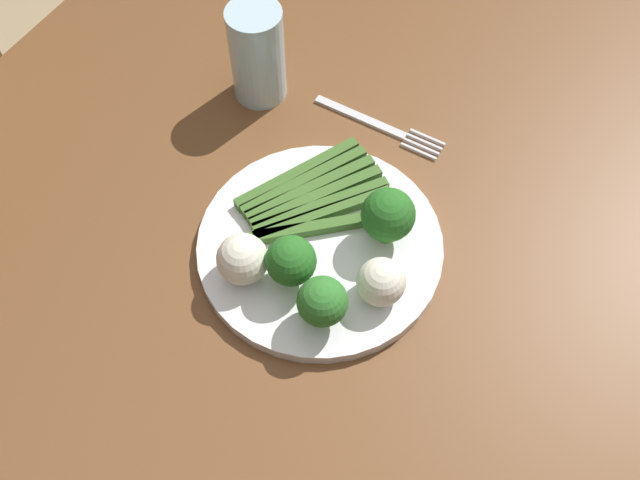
{
  "coord_description": "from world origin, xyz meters",
  "views": [
    {
      "loc": [
        0.33,
        0.21,
        1.41
      ],
      "look_at": [
        -0.01,
        0.01,
        0.77
      ],
      "focal_mm": 40.41,
      "sensor_mm": 36.0,
      "label": 1
    }
  ],
  "objects_px": {
    "broccoli_front_left": "(322,302)",
    "fork": "(380,126)",
    "broccoli_near_center": "(291,261)",
    "dining_table": "(306,294)",
    "plate": "(320,246)",
    "asparagus_bundle": "(314,198)",
    "cauliflower_right": "(381,282)",
    "water_glass": "(257,54)",
    "broccoli_left": "(388,215)",
    "cauliflower_front": "(243,259)"
  },
  "relations": [
    {
      "from": "cauliflower_front",
      "to": "water_glass",
      "type": "bearing_deg",
      "value": -150.69
    },
    {
      "from": "broccoli_near_center",
      "to": "cauliflower_right",
      "type": "height_order",
      "value": "broccoli_near_center"
    },
    {
      "from": "cauliflower_right",
      "to": "broccoli_left",
      "type": "bearing_deg",
      "value": -157.31
    },
    {
      "from": "cauliflower_front",
      "to": "broccoli_left",
      "type": "bearing_deg",
      "value": 136.82
    },
    {
      "from": "broccoli_front_left",
      "to": "cauliflower_right",
      "type": "relative_size",
      "value": 1.24
    },
    {
      "from": "asparagus_bundle",
      "to": "broccoli_front_left",
      "type": "height_order",
      "value": "broccoli_front_left"
    },
    {
      "from": "broccoli_front_left",
      "to": "cauliflower_right",
      "type": "height_order",
      "value": "broccoli_front_left"
    },
    {
      "from": "plate",
      "to": "cauliflower_front",
      "type": "bearing_deg",
      "value": -35.15
    },
    {
      "from": "water_glass",
      "to": "asparagus_bundle",
      "type": "bearing_deg",
      "value": 50.94
    },
    {
      "from": "broccoli_left",
      "to": "plate",
      "type": "bearing_deg",
      "value": -53.01
    },
    {
      "from": "dining_table",
      "to": "asparagus_bundle",
      "type": "height_order",
      "value": "asparagus_bundle"
    },
    {
      "from": "water_glass",
      "to": "plate",
      "type": "bearing_deg",
      "value": 47.94
    },
    {
      "from": "broccoli_front_left",
      "to": "water_glass",
      "type": "xyz_separation_m",
      "value": [
        -0.23,
        -0.22,
        0.01
      ]
    },
    {
      "from": "broccoli_near_center",
      "to": "dining_table",
      "type": "bearing_deg",
      "value": -165.53
    },
    {
      "from": "asparagus_bundle",
      "to": "cauliflower_front",
      "type": "xyz_separation_m",
      "value": [
        0.11,
        -0.02,
        0.02
      ]
    },
    {
      "from": "water_glass",
      "to": "broccoli_near_center",
      "type": "bearing_deg",
      "value": 39.53
    },
    {
      "from": "broccoli_front_left",
      "to": "cauliflower_right",
      "type": "xyz_separation_m",
      "value": [
        -0.05,
        0.04,
        -0.01
      ]
    },
    {
      "from": "broccoli_near_center",
      "to": "water_glass",
      "type": "height_order",
      "value": "water_glass"
    },
    {
      "from": "asparagus_bundle",
      "to": "cauliflower_right",
      "type": "xyz_separation_m",
      "value": [
        0.06,
        0.11,
        0.02
      ]
    },
    {
      "from": "cauliflower_front",
      "to": "fork",
      "type": "relative_size",
      "value": 0.32
    },
    {
      "from": "plate",
      "to": "cauliflower_front",
      "type": "xyz_separation_m",
      "value": [
        0.07,
        -0.05,
        0.03
      ]
    },
    {
      "from": "plate",
      "to": "broccoli_left",
      "type": "bearing_deg",
      "value": 126.99
    },
    {
      "from": "cauliflower_right",
      "to": "asparagus_bundle",
      "type": "bearing_deg",
      "value": -119.29
    },
    {
      "from": "dining_table",
      "to": "water_glass",
      "type": "height_order",
      "value": "water_glass"
    },
    {
      "from": "fork",
      "to": "cauliflower_front",
      "type": "bearing_deg",
      "value": -95.77
    },
    {
      "from": "cauliflower_right",
      "to": "water_glass",
      "type": "bearing_deg",
      "value": -125.07
    },
    {
      "from": "broccoli_front_left",
      "to": "water_glass",
      "type": "relative_size",
      "value": 0.5
    },
    {
      "from": "broccoli_front_left",
      "to": "fork",
      "type": "height_order",
      "value": "broccoli_front_left"
    },
    {
      "from": "broccoli_front_left",
      "to": "broccoli_near_center",
      "type": "bearing_deg",
      "value": -115.0
    },
    {
      "from": "broccoli_near_center",
      "to": "broccoli_left",
      "type": "height_order",
      "value": "broccoli_left"
    },
    {
      "from": "broccoli_near_center",
      "to": "cauliflower_right",
      "type": "relative_size",
      "value": 1.27
    },
    {
      "from": "fork",
      "to": "asparagus_bundle",
      "type": "bearing_deg",
      "value": -93.17
    },
    {
      "from": "plate",
      "to": "broccoli_near_center",
      "type": "relative_size",
      "value": 4.16
    },
    {
      "from": "plate",
      "to": "cauliflower_right",
      "type": "xyz_separation_m",
      "value": [
        0.02,
        0.08,
        0.03
      ]
    },
    {
      "from": "broccoli_front_left",
      "to": "plate",
      "type": "bearing_deg",
      "value": -148.36
    },
    {
      "from": "cauliflower_front",
      "to": "broccoli_near_center",
      "type": "bearing_deg",
      "value": 111.09
    },
    {
      "from": "broccoli_near_center",
      "to": "water_glass",
      "type": "relative_size",
      "value": 0.51
    },
    {
      "from": "plate",
      "to": "asparagus_bundle",
      "type": "height_order",
      "value": "asparagus_bundle"
    },
    {
      "from": "asparagus_bundle",
      "to": "water_glass",
      "type": "distance_m",
      "value": 0.19
    },
    {
      "from": "broccoli_near_center",
      "to": "fork",
      "type": "bearing_deg",
      "value": -174.73
    },
    {
      "from": "plate",
      "to": "water_glass",
      "type": "bearing_deg",
      "value": -132.06
    },
    {
      "from": "dining_table",
      "to": "asparagus_bundle",
      "type": "distance_m",
      "value": 0.13
    },
    {
      "from": "plate",
      "to": "fork",
      "type": "height_order",
      "value": "plate"
    },
    {
      "from": "plate",
      "to": "broccoli_left",
      "type": "xyz_separation_m",
      "value": [
        -0.04,
        0.05,
        0.05
      ]
    },
    {
      "from": "cauliflower_right",
      "to": "cauliflower_front",
      "type": "relative_size",
      "value": 0.93
    },
    {
      "from": "plate",
      "to": "cauliflower_front",
      "type": "distance_m",
      "value": 0.09
    },
    {
      "from": "broccoli_front_left",
      "to": "fork",
      "type": "distance_m",
      "value": 0.27
    },
    {
      "from": "broccoli_front_left",
      "to": "cauliflower_front",
      "type": "xyz_separation_m",
      "value": [
        -0.0,
        -0.09,
        -0.01
      ]
    },
    {
      "from": "broccoli_left",
      "to": "fork",
      "type": "height_order",
      "value": "broccoli_left"
    },
    {
      "from": "cauliflower_right",
      "to": "plate",
      "type": "bearing_deg",
      "value": -104.95
    }
  ]
}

